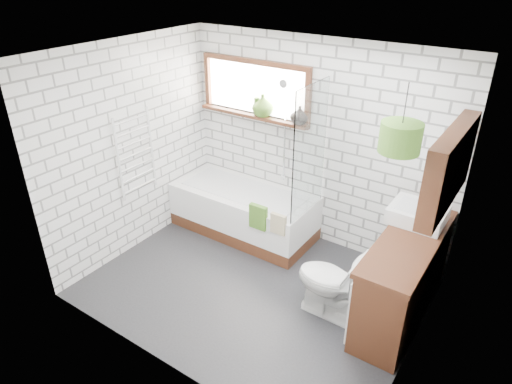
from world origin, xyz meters
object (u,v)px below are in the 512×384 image
Objects in this scene: vanity at (404,278)px; basin at (418,214)px; toilet at (334,283)px; pendant at (400,138)px; bathtub at (244,211)px.

vanity is 3.00× the size of basin.
pendant is (0.48, -0.24, 1.70)m from toilet.
basin is at bearing 99.36° from vanity.
bathtub is 6.09× the size of pendant.
bathtub is 3.52× the size of basin.
toilet is 2.61× the size of pendant.
toilet is at bearing -145.07° from vanity.
bathtub is at bearing 179.27° from basin.
bathtub is at bearing -115.01° from toilet.
vanity is 1.76m from pendant.
pendant is (-0.07, -0.63, 1.65)m from vanity.
pendant is (2.14, -1.02, 1.80)m from bathtub.
vanity is 5.21× the size of pendant.
basin is 1.07m from toilet.
vanity reaches higher than bathtub.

